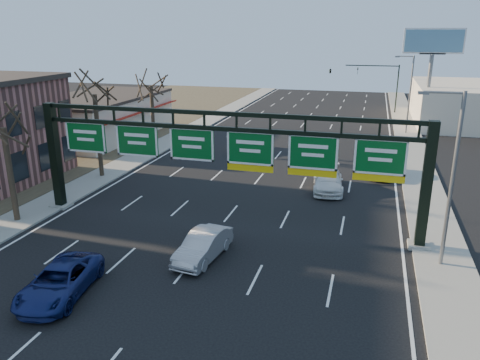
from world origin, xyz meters
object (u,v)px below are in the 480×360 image
(car_silver_sedan, at_px, (203,246))
(car_white_wagon, at_px, (328,180))
(sign_gantry, at_px, (223,154))
(car_blue_suv, at_px, (60,281))

(car_silver_sedan, xyz_separation_m, car_white_wagon, (5.26, 13.31, 0.03))
(sign_gantry, distance_m, car_white_wagon, 11.03)
(car_blue_suv, relative_size, car_silver_sedan, 1.15)
(car_silver_sedan, distance_m, car_white_wagon, 14.31)
(sign_gantry, relative_size, car_blue_suv, 4.76)
(car_blue_suv, height_order, car_silver_sedan, car_silver_sedan)
(car_silver_sedan, height_order, car_white_wagon, car_white_wagon)
(sign_gantry, xyz_separation_m, car_silver_sedan, (0.30, -4.60, -3.89))
(car_white_wagon, bearing_deg, sign_gantry, -129.30)
(sign_gantry, bearing_deg, car_blue_suv, -115.81)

